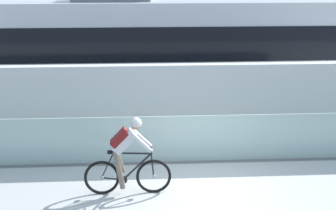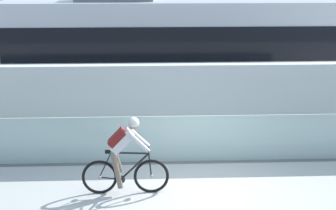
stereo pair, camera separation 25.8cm
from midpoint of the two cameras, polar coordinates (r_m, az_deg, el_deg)
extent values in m
plane|color=slate|center=(11.43, 3.92, -9.00)|extent=(200.00, 200.00, 0.00)
cube|color=beige|center=(11.42, 3.92, -8.97)|extent=(32.00, 3.20, 0.01)
cube|color=#ADC6C1|center=(12.95, 3.02, -3.50)|extent=(32.00, 0.05, 1.11)
cube|color=white|center=(14.55, 2.33, 0.35)|extent=(32.00, 0.36, 2.01)
cube|color=#595654|center=(17.20, 1.57, -0.88)|extent=(32.00, 0.08, 0.01)
cube|color=#595654|center=(18.59, 1.24, 0.28)|extent=(32.00, 0.08, 0.01)
cube|color=silver|center=(17.51, 1.43, 5.74)|extent=(11.00, 2.50, 3.10)
cube|color=black|center=(17.46, 1.44, 6.87)|extent=(10.56, 2.54, 1.04)
cube|color=#4C4C51|center=(17.77, 1.40, 1.37)|extent=(10.78, 2.53, 0.28)
cube|color=#232326|center=(17.90, -9.91, 0.69)|extent=(1.40, 1.88, 0.20)
cylinder|color=black|center=(17.22, -10.19, -0.07)|extent=(0.60, 0.10, 0.60)
cylinder|color=black|center=(18.61, -9.64, 1.03)|extent=(0.60, 0.10, 0.60)
cube|color=#232326|center=(18.40, 12.40, 0.94)|extent=(1.40, 1.88, 0.20)
cylinder|color=black|center=(17.74, 12.98, 0.21)|extent=(0.60, 0.10, 0.60)
cylinder|color=black|center=(19.08, 11.84, 1.26)|extent=(0.60, 0.10, 0.60)
cube|color=black|center=(17.95, -16.27, 5.38)|extent=(0.16, 2.54, 2.94)
torus|color=black|center=(11.22, -1.08, -7.43)|extent=(0.72, 0.06, 0.72)
cylinder|color=#99999E|center=(11.22, -1.08, -7.43)|extent=(0.07, 0.10, 0.07)
torus|color=black|center=(11.24, -6.48, -7.48)|extent=(0.72, 0.06, 0.72)
cylinder|color=#99999E|center=(11.24, -6.48, -7.48)|extent=(0.07, 0.10, 0.07)
cylinder|color=black|center=(11.14, -2.83, -6.42)|extent=(0.60, 0.04, 0.58)
cylinder|color=black|center=(11.14, -4.79, -6.37)|extent=(0.22, 0.04, 0.59)
cylinder|color=black|center=(11.04, -3.32, -5.02)|extent=(0.76, 0.04, 0.07)
cylinder|color=black|center=(11.24, -5.39, -7.61)|extent=(0.43, 0.03, 0.09)
cylinder|color=black|center=(11.14, -5.89, -6.23)|extent=(0.27, 0.02, 0.53)
cylinder|color=black|center=(11.13, -1.22, -6.26)|extent=(0.08, 0.03, 0.49)
cube|color=black|center=(11.04, -5.29, -4.87)|extent=(0.24, 0.10, 0.05)
cylinder|color=black|center=(11.01, -1.36, -4.58)|extent=(0.03, 0.58, 0.03)
cylinder|color=#262628|center=(11.24, -4.29, -7.75)|extent=(0.18, 0.02, 0.18)
cube|color=silver|center=(10.96, -4.16, -3.80)|extent=(0.50, 0.28, 0.51)
cube|color=maroon|center=(10.94, -4.66, -3.35)|extent=(0.38, 0.30, 0.38)
sphere|color=#997051|center=(10.86, -2.93, -2.05)|extent=(0.20, 0.20, 0.20)
sphere|color=silver|center=(10.85, -2.93, -1.87)|extent=(0.23, 0.23, 0.23)
cylinder|color=silver|center=(10.80, -2.28, -3.99)|extent=(0.41, 0.08, 0.41)
cylinder|color=silver|center=(11.11, -2.30, -3.47)|extent=(0.41, 0.08, 0.41)
cylinder|color=#726656|center=(11.07, -4.69, -6.75)|extent=(0.25, 0.11, 0.79)
cylinder|color=#726656|center=(11.19, -4.68, -5.75)|extent=(0.25, 0.11, 0.52)
camera|label=1|loc=(0.13, -89.44, 0.14)|focal=58.54mm
camera|label=2|loc=(0.13, 90.56, -0.14)|focal=58.54mm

